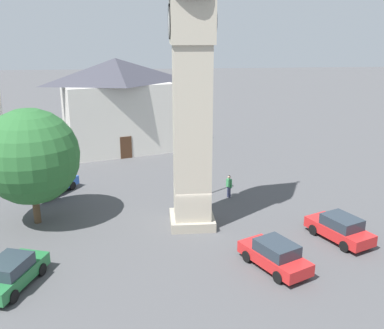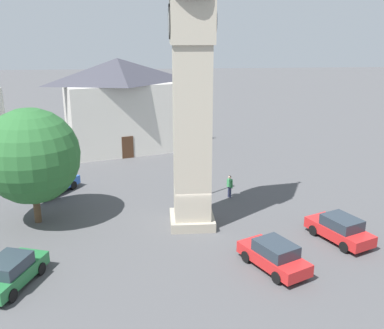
{
  "view_description": "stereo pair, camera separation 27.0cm",
  "coord_description": "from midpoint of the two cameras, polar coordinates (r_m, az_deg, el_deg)",
  "views": [
    {
      "loc": [
        26.64,
        -2.36,
        12.41
      ],
      "look_at": [
        0.0,
        0.0,
        4.01
      ],
      "focal_mm": 42.83,
      "sensor_mm": 36.0,
      "label": 1
    },
    {
      "loc": [
        26.66,
        -2.09,
        12.41
      ],
      "look_at": [
        0.0,
        0.0,
        4.01
      ],
      "focal_mm": 42.83,
      "sensor_mm": 36.0,
      "label": 2
    }
  ],
  "objects": [
    {
      "name": "car_silver_kerb",
      "position": [
        24.44,
        -21.83,
        -12.39
      ],
      "size": [
        4.45,
        2.89,
        1.53
      ],
      "color": "#236B38",
      "rests_on": "ground"
    },
    {
      "name": "tree",
      "position": [
        29.93,
        -19.69,
        0.93
      ],
      "size": [
        5.99,
        5.99,
        7.43
      ],
      "color": "brown",
      "rests_on": "ground"
    },
    {
      "name": "clock_tower",
      "position": [
        26.76,
        -0.3,
        15.43
      ],
      "size": [
        3.33,
        3.33,
        19.63
      ],
      "color": "#A59C89",
      "rests_on": "ground"
    },
    {
      "name": "car_white_side",
      "position": [
        24.66,
        9.95,
        -11.04
      ],
      "size": [
        4.44,
        3.37,
        1.53
      ],
      "color": "red",
      "rests_on": "ground"
    },
    {
      "name": "ground_plane",
      "position": [
        29.48,
        -0.26,
        -7.45
      ],
      "size": [
        200.0,
        200.0,
        0.0
      ],
      "primitive_type": "plane",
      "color": "#4C4C4F"
    },
    {
      "name": "pedestrian",
      "position": [
        33.56,
        4.4,
        -2.47
      ],
      "size": [
        0.46,
        0.39,
        1.69
      ],
      "color": "#2D3351",
      "rests_on": "ground"
    },
    {
      "name": "car_red_corner",
      "position": [
        35.94,
        -17.17,
        -2.27
      ],
      "size": [
        4.41,
        3.56,
        1.53
      ],
      "color": "#2D5BB7",
      "rests_on": "ground"
    },
    {
      "name": "building_shop_left",
      "position": [
        45.18,
        -9.44,
        7.3
      ],
      "size": [
        8.35,
        11.55,
        9.09
      ],
      "color": "beige",
      "rests_on": "ground"
    },
    {
      "name": "car_blue_kerb",
      "position": [
        28.49,
        17.65,
        -7.57
      ],
      "size": [
        4.46,
        3.23,
        1.53
      ],
      "color": "red",
      "rests_on": "ground"
    },
    {
      "name": "lamp_post",
      "position": [
        32.99,
        1.27,
        1.79
      ],
      "size": [
        0.36,
        0.36,
        5.28
      ],
      "color": "black",
      "rests_on": "ground"
    }
  ]
}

